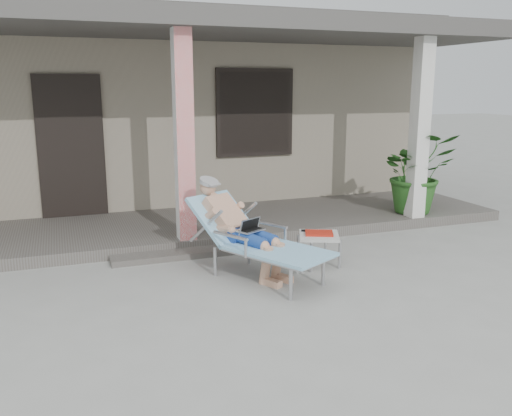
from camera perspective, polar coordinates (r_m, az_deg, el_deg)
name	(u,v)px	position (r m, az deg, el deg)	size (l,w,h in m)	color
ground	(239,313)	(5.17, -1.80, -10.95)	(60.00, 60.00, 0.00)	#9E9E99
house	(135,107)	(11.11, -12.61, 10.29)	(10.40, 5.40, 3.30)	gray
porch_deck	(174,228)	(7.90, -8.65, -2.10)	(10.00, 2.00, 0.15)	#605B56
porch_overhang	(168,31)	(7.63, -9.28, 17.91)	(10.00, 2.30, 2.85)	silver
porch_step	(193,253)	(6.83, -6.70, -4.74)	(2.00, 0.30, 0.07)	#605B56
lounger	(247,214)	(5.96, -0.90, -0.67)	(1.37, 1.78, 1.13)	#B7B7BC
side_table	(319,237)	(6.40, 6.64, -3.08)	(0.60, 0.60, 0.41)	beige
potted_palm	(417,173)	(8.72, 16.54, 3.57)	(1.12, 0.97, 1.24)	#26591E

